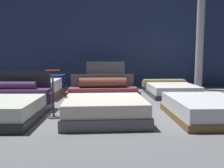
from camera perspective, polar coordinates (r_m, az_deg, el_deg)
ground_plane at (r=6.27m, az=-1.53°, el=-5.15°), size 18.00×18.00×0.02m
showroom_back_wall at (r=10.02m, az=-1.59°, el=9.38°), size 18.00×0.06×3.50m
bed_0 at (r=5.54m, az=-23.53°, el=-4.73°), size 1.65×2.14×0.87m
bed_1 at (r=5.14m, az=-1.82°, el=-4.84°), size 1.73×2.02×0.82m
bed_2 at (r=5.37m, az=21.04°, el=-5.35°), size 1.46×1.97×0.40m
bed_3 at (r=8.20m, az=-16.56°, el=-0.58°), size 1.59×2.12×0.61m
bed_4 at (r=7.92m, az=-1.43°, el=-0.70°), size 1.56×2.17×1.04m
bed_5 at (r=8.19m, az=13.24°, el=-1.15°), size 1.52×2.10×0.42m
price_sign at (r=5.17m, az=-13.33°, el=-3.54°), size 0.28×0.24×0.98m
support_pillar at (r=9.77m, az=19.58°, el=9.08°), size 0.28×0.28×3.50m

